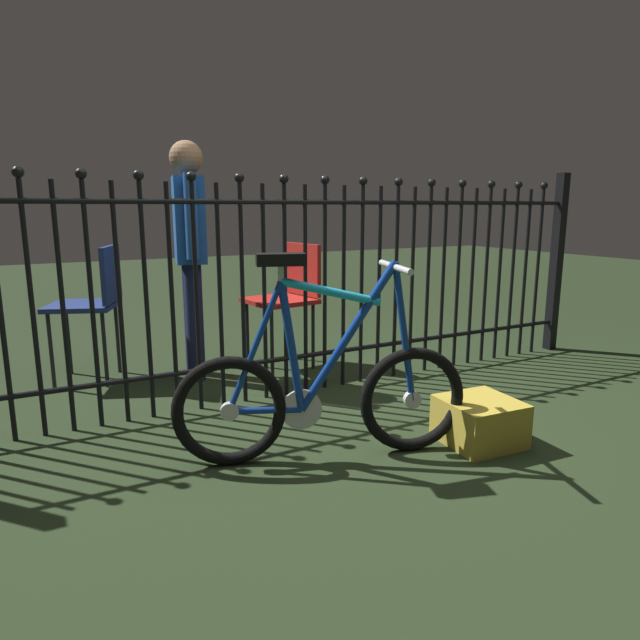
% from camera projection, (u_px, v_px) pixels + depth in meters
% --- Properties ---
extents(ground_plane, '(20.00, 20.00, 0.00)m').
position_uv_depth(ground_plane, '(370.00, 436.00, 2.69)').
color(ground_plane, '#222F19').
extents(iron_fence, '(4.41, 0.07, 1.34)m').
position_uv_depth(iron_fence, '(292.00, 282.00, 3.18)').
color(iron_fence, black).
rests_on(iron_fence, ground).
extents(bicycle, '(1.25, 0.51, 0.91)m').
position_uv_depth(bicycle, '(323.00, 392.00, 2.40)').
color(bicycle, black).
rests_on(bicycle, ground).
extents(chair_navy, '(0.51, 0.51, 0.86)m').
position_uv_depth(chair_navy, '(94.00, 297.00, 3.46)').
color(chair_navy, black).
rests_on(chair_navy, ground).
extents(chair_red, '(0.47, 0.46, 0.85)m').
position_uv_depth(chair_red, '(289.00, 291.00, 3.78)').
color(chair_red, black).
rests_on(chair_red, ground).
extents(person_visitor, '(0.23, 0.47, 1.49)m').
position_uv_depth(person_visitor, '(190.00, 242.00, 3.46)').
color(person_visitor, '#191E3F').
rests_on(person_visitor, ground).
extents(display_crate, '(0.35, 0.35, 0.21)m').
position_uv_depth(display_crate, '(479.00, 421.00, 2.59)').
color(display_crate, '#B29933').
rests_on(display_crate, ground).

